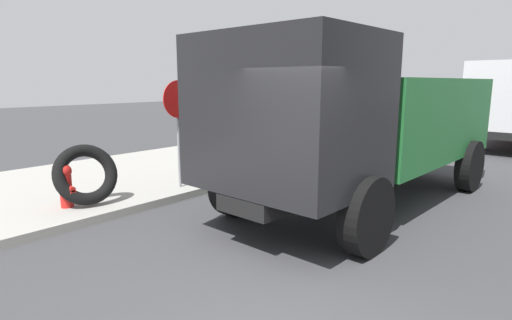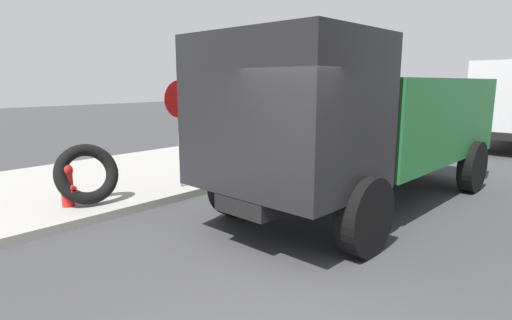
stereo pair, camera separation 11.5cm
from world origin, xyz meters
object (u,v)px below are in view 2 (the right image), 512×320
(loose_tire, at_px, (87,174))
(dump_truck_green, at_px, (364,121))
(fire_hydrant, at_px, (67,184))
(stop_sign, at_px, (180,114))

(loose_tire, relative_size, dump_truck_green, 0.16)
(loose_tire, bearing_deg, fire_hydrant, 158.30)
(fire_hydrant, xyz_separation_m, dump_truck_green, (4.01, -3.61, 1.05))
(fire_hydrant, bearing_deg, stop_sign, -10.22)
(fire_hydrant, height_order, dump_truck_green, dump_truck_green)
(dump_truck_green, bearing_deg, stop_sign, 119.06)
(loose_tire, relative_size, stop_sign, 0.50)
(fire_hydrant, height_order, loose_tire, loose_tire)
(fire_hydrant, distance_m, dump_truck_green, 5.50)
(fire_hydrant, relative_size, dump_truck_green, 0.11)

